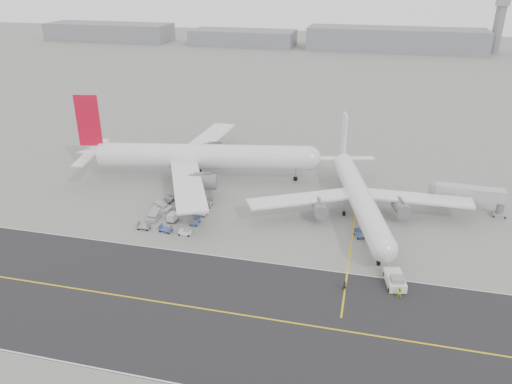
% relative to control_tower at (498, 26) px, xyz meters
% --- Properties ---
extents(ground, '(700.00, 700.00, 0.00)m').
position_rel_control_tower_xyz_m(ground, '(-100.00, -265.00, -16.25)').
color(ground, gray).
rests_on(ground, ground).
extents(taxiway, '(220.00, 59.00, 0.03)m').
position_rel_control_tower_xyz_m(taxiway, '(-94.98, -282.98, -16.24)').
color(taxiway, '#28272A').
rests_on(taxiway, ground).
extents(horizon_buildings, '(520.00, 28.00, 28.00)m').
position_rel_control_tower_xyz_m(horizon_buildings, '(-70.00, -5.00, -16.25)').
color(horizon_buildings, slate).
rests_on(horizon_buildings, ground).
extents(control_tower, '(7.00, 7.00, 31.25)m').
position_rel_control_tower_xyz_m(control_tower, '(0.00, 0.00, 0.00)').
color(control_tower, slate).
rests_on(control_tower, ground).
extents(airliner_a, '(62.14, 60.91, 21.63)m').
position_rel_control_tower_xyz_m(airliner_a, '(-110.56, -232.54, -10.03)').
color(airliner_a, white).
rests_on(airliner_a, ground).
extents(airliner_b, '(47.56, 48.64, 17.12)m').
position_rel_control_tower_xyz_m(airliner_b, '(-69.61, -243.98, -11.31)').
color(airliner_b, white).
rests_on(airliner_b, ground).
extents(pushback_tug, '(4.08, 8.16, 2.30)m').
position_rel_control_tower_xyz_m(pushback_tug, '(-61.78, -268.74, -15.31)').
color(pushback_tug, silver).
rests_on(pushback_tug, ground).
extents(jet_bridge, '(16.65, 3.89, 6.26)m').
position_rel_control_tower_xyz_m(jet_bridge, '(-46.26, -236.14, -11.89)').
color(jet_bridge, gray).
rests_on(jet_bridge, ground).
extents(gse_cluster, '(18.73, 22.46, 2.00)m').
position_rel_control_tower_xyz_m(gse_cluster, '(-107.97, -254.00, -16.25)').
color(gse_cluster, gray).
rests_on(gse_cluster, ground).
extents(stray_dolly, '(2.48, 2.98, 1.58)m').
position_rel_control_tower_xyz_m(stray_dolly, '(-68.62, -253.31, -16.25)').
color(stray_dolly, silver).
rests_on(stray_dolly, ground).
extents(ground_crew_a, '(0.84, 0.70, 1.96)m').
position_rel_control_tower_xyz_m(ground_crew_a, '(-70.10, -272.65, -15.27)').
color(ground_crew_a, black).
rests_on(ground_crew_a, ground).
extents(ground_crew_b, '(1.09, 0.97, 1.87)m').
position_rel_control_tower_xyz_m(ground_crew_b, '(-61.19, -272.27, -15.32)').
color(ground_crew_b, '#ADD218').
rests_on(ground_crew_b, ground).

